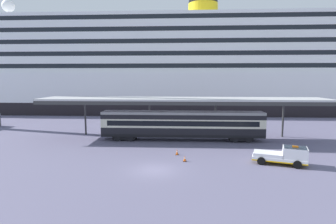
# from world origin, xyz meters

# --- Properties ---
(ground_plane) EXTENTS (400.00, 400.00, 0.00)m
(ground_plane) POSITION_xyz_m (0.00, 0.00, 0.00)
(ground_plane) COLOR slate
(cruise_ship) EXTENTS (178.27, 28.52, 34.63)m
(cruise_ship) POSITION_xyz_m (3.59, 52.06, 11.18)
(cruise_ship) COLOR black
(cruise_ship) RESTS_ON ground
(platform_canopy) EXTENTS (40.16, 6.09, 5.97)m
(platform_canopy) POSITION_xyz_m (2.57, 13.50, 5.74)
(platform_canopy) COLOR silver
(platform_canopy) RESTS_ON ground
(train_carriage) EXTENTS (22.60, 2.81, 4.11)m
(train_carriage) POSITION_xyz_m (2.57, 13.10, 2.31)
(train_carriage) COLOR black
(train_carriage) RESTS_ON ground
(service_truck) EXTENTS (5.57, 3.53, 2.02)m
(service_truck) POSITION_xyz_m (13.01, 2.43, 0.99)
(service_truck) COLOR white
(service_truck) RESTS_ON ground
(traffic_cone_near) EXTENTS (0.36, 0.36, 0.61)m
(traffic_cone_near) POSITION_xyz_m (2.88, 2.92, 0.30)
(traffic_cone_near) COLOR black
(traffic_cone_near) RESTS_ON ground
(traffic_cone_mid) EXTENTS (0.36, 0.36, 0.64)m
(traffic_cone_mid) POSITION_xyz_m (2.01, 5.45, 0.31)
(traffic_cone_mid) COLOR black
(traffic_cone_mid) RESTS_ON ground
(quay_bollard) EXTENTS (0.48, 0.48, 0.96)m
(quay_bollard) POSITION_xyz_m (13.98, 3.09, 0.52)
(quay_bollard) COLOR black
(quay_bollard) RESTS_ON ground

